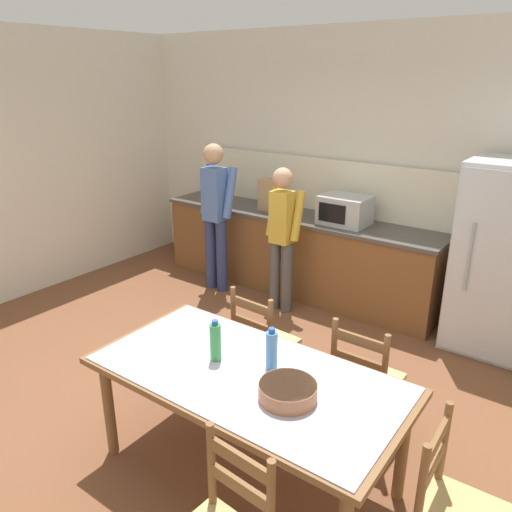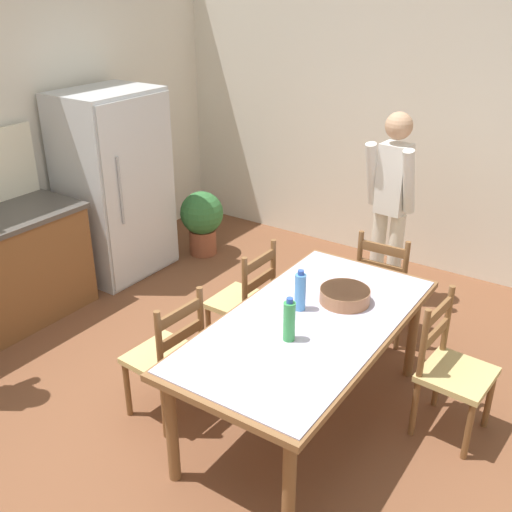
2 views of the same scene
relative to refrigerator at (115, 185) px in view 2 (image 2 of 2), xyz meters
name	(u,v)px [view 2 (image 2 of 2)]	position (x,y,z in m)	size (l,w,h in m)	color
ground_plane	(204,441)	(-1.46, -2.19, -0.87)	(8.32, 8.32, 0.00)	brown
wall_right	(418,116)	(1.80, -2.19, 0.58)	(0.12, 5.20, 2.90)	silver
refrigerator	(115,185)	(0.00, 0.00, 0.00)	(0.90, 0.73, 1.73)	silver
dining_table	(309,332)	(-0.93, -2.61, -0.19)	(1.91, 0.97, 0.75)	brown
bottle_near_centre	(289,321)	(-1.16, -2.61, 0.01)	(0.07, 0.07, 0.27)	green
bottle_off_centre	(300,291)	(-0.83, -2.49, 0.01)	(0.07, 0.07, 0.27)	#4C8ED6
serving_bowl	(345,295)	(-0.59, -2.68, -0.06)	(0.32, 0.32, 0.09)	#9E6642
chair_side_far_right	(245,302)	(-0.51, -1.83, -0.43)	(0.42, 0.40, 0.91)	brown
chair_side_far_left	(168,357)	(-1.36, -1.84, -0.43)	(0.44, 0.42, 0.91)	brown
chair_head_end	(385,286)	(0.32, -2.60, -0.43)	(0.41, 0.43, 0.91)	brown
chair_side_near_right	(451,371)	(-0.49, -3.38, -0.43)	(0.45, 0.43, 0.91)	brown
person_by_table	(391,200)	(0.86, -2.37, 0.07)	(0.30, 0.43, 1.67)	silver
potted_plant	(202,219)	(0.73, -0.43, -0.48)	(0.44, 0.44, 0.67)	brown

